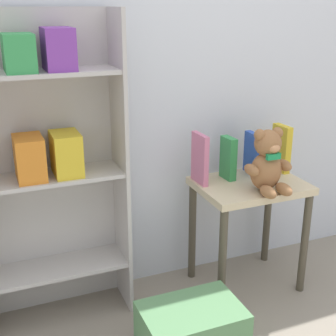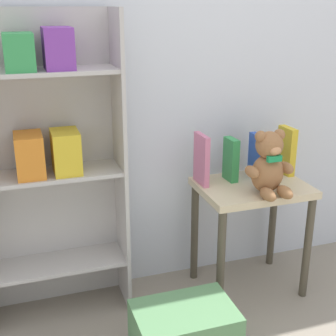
{
  "view_description": "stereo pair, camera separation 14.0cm",
  "coord_description": "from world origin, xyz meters",
  "px_view_note": "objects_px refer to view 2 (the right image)",
  "views": [
    {
      "loc": [
        -1.06,
        -0.89,
        1.45
      ],
      "look_at": [
        -0.27,
        1.05,
        0.71
      ],
      "focal_mm": 50.0,
      "sensor_mm": 36.0,
      "label": 1
    },
    {
      "loc": [
        -0.93,
        -0.94,
        1.45
      ],
      "look_at": [
        -0.27,
        1.05,
        0.71
      ],
      "focal_mm": 50.0,
      "sensor_mm": 36.0,
      "label": 2
    }
  ],
  "objects_px": {
    "storage_bin": "(184,334)",
    "book_standing_green": "(231,159)",
    "book_standing_pink": "(202,159)",
    "book_standing_yellow": "(286,151)",
    "display_table": "(251,204)",
    "book_standing_blue": "(257,155)",
    "teddy_bear": "(269,165)",
    "bookshelf_side": "(48,154)"
  },
  "relations": [
    {
      "from": "book_standing_green",
      "to": "book_standing_blue",
      "type": "xyz_separation_m",
      "value": [
        0.16,
        0.02,
        0.0
      ]
    },
    {
      "from": "display_table",
      "to": "book_standing_yellow",
      "type": "height_order",
      "value": "book_standing_yellow"
    },
    {
      "from": "storage_bin",
      "to": "book_standing_green",
      "type": "bearing_deg",
      "value": 49.46
    },
    {
      "from": "book_standing_blue",
      "to": "teddy_bear",
      "type": "bearing_deg",
      "value": -105.71
    },
    {
      "from": "book_standing_pink",
      "to": "book_standing_blue",
      "type": "height_order",
      "value": "book_standing_pink"
    },
    {
      "from": "bookshelf_side",
      "to": "book_standing_pink",
      "type": "xyz_separation_m",
      "value": [
        0.74,
        -0.05,
        -0.09
      ]
    },
    {
      "from": "bookshelf_side",
      "to": "storage_bin",
      "type": "xyz_separation_m",
      "value": [
        0.47,
        -0.55,
        -0.68
      ]
    },
    {
      "from": "book_standing_blue",
      "to": "storage_bin",
      "type": "distance_m",
      "value": 0.98
    },
    {
      "from": "book_standing_yellow",
      "to": "storage_bin",
      "type": "relative_size",
      "value": 0.6
    },
    {
      "from": "display_table",
      "to": "teddy_bear",
      "type": "distance_m",
      "value": 0.28
    },
    {
      "from": "bookshelf_side",
      "to": "storage_bin",
      "type": "bearing_deg",
      "value": -49.96
    },
    {
      "from": "teddy_bear",
      "to": "book_standing_green",
      "type": "height_order",
      "value": "teddy_bear"
    },
    {
      "from": "teddy_bear",
      "to": "display_table",
      "type": "bearing_deg",
      "value": 96.43
    },
    {
      "from": "bookshelf_side",
      "to": "display_table",
      "type": "height_order",
      "value": "bookshelf_side"
    },
    {
      "from": "display_table",
      "to": "book_standing_pink",
      "type": "bearing_deg",
      "value": 157.78
    },
    {
      "from": "display_table",
      "to": "storage_bin",
      "type": "height_order",
      "value": "display_table"
    },
    {
      "from": "book_standing_pink",
      "to": "book_standing_yellow",
      "type": "xyz_separation_m",
      "value": [
        0.48,
        -0.0,
        -0.0
      ]
    },
    {
      "from": "teddy_bear",
      "to": "storage_bin",
      "type": "distance_m",
      "value": 0.85
    },
    {
      "from": "display_table",
      "to": "storage_bin",
      "type": "distance_m",
      "value": 0.75
    },
    {
      "from": "book_standing_yellow",
      "to": "book_standing_green",
      "type": "bearing_deg",
      "value": 177.22
    },
    {
      "from": "book_standing_green",
      "to": "storage_bin",
      "type": "distance_m",
      "value": 0.88
    },
    {
      "from": "storage_bin",
      "to": "book_standing_blue",
      "type": "bearing_deg",
      "value": 41.38
    },
    {
      "from": "teddy_bear",
      "to": "book_standing_yellow",
      "type": "relative_size",
      "value": 1.22
    },
    {
      "from": "display_table",
      "to": "bookshelf_side",
      "type": "bearing_deg",
      "value": 171.46
    },
    {
      "from": "teddy_bear",
      "to": "book_standing_blue",
      "type": "height_order",
      "value": "teddy_bear"
    },
    {
      "from": "teddy_bear",
      "to": "book_standing_pink",
      "type": "bearing_deg",
      "value": 139.43
    },
    {
      "from": "book_standing_green",
      "to": "book_standing_yellow",
      "type": "distance_m",
      "value": 0.32
    },
    {
      "from": "teddy_bear",
      "to": "book_standing_yellow",
      "type": "height_order",
      "value": "teddy_bear"
    },
    {
      "from": "book_standing_green",
      "to": "book_standing_yellow",
      "type": "height_order",
      "value": "book_standing_yellow"
    },
    {
      "from": "teddy_bear",
      "to": "storage_bin",
      "type": "xyz_separation_m",
      "value": [
        -0.52,
        -0.29,
        -0.61
      ]
    },
    {
      "from": "bookshelf_side",
      "to": "storage_bin",
      "type": "relative_size",
      "value": 3.39
    },
    {
      "from": "book_standing_pink",
      "to": "book_standing_green",
      "type": "relative_size",
      "value": 1.15
    },
    {
      "from": "bookshelf_side",
      "to": "display_table",
      "type": "distance_m",
      "value": 1.04
    },
    {
      "from": "book_standing_blue",
      "to": "book_standing_pink",
      "type": "bearing_deg",
      "value": -177.07
    },
    {
      "from": "bookshelf_side",
      "to": "display_table",
      "type": "relative_size",
      "value": 2.43
    },
    {
      "from": "book_standing_pink",
      "to": "book_standing_green",
      "type": "bearing_deg",
      "value": -1.91
    },
    {
      "from": "book_standing_yellow",
      "to": "display_table",
      "type": "bearing_deg",
      "value": -161.17
    },
    {
      "from": "storage_bin",
      "to": "teddy_bear",
      "type": "bearing_deg",
      "value": 28.85
    },
    {
      "from": "bookshelf_side",
      "to": "book_standing_pink",
      "type": "height_order",
      "value": "bookshelf_side"
    },
    {
      "from": "display_table",
      "to": "book_standing_yellow",
      "type": "bearing_deg",
      "value": 21.3
    },
    {
      "from": "bookshelf_side",
      "to": "display_table",
      "type": "xyz_separation_m",
      "value": [
        0.98,
        -0.15,
        -0.32
      ]
    },
    {
      "from": "bookshelf_side",
      "to": "book_standing_pink",
      "type": "distance_m",
      "value": 0.74
    }
  ]
}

